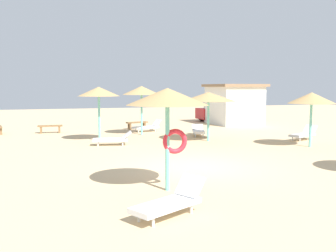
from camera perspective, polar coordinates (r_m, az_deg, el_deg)
name	(u,v)px	position (r m, az deg, el deg)	size (l,w,h in m)	color
ground_plane	(194,167)	(13.75, 3.91, -6.19)	(80.00, 80.00, 0.00)	#D1B284
parasol_0	(99,92)	(20.39, -10.35, 5.06)	(2.21, 2.21, 2.89)	#6BC6BC
parasol_1	(141,91)	(22.88, -4.00, 5.31)	(2.27, 2.27, 2.94)	#6BC6BC
parasol_2	(312,98)	(19.38, 20.74, 3.91)	(2.25, 2.25, 2.62)	#6BC6BC
parasol_3	(208,97)	(20.21, 6.09, 4.38)	(2.85, 2.85, 2.62)	#6BC6BC
parasol_5	(168,99)	(10.34, -0.06, 4.15)	(2.26, 2.26, 2.84)	#6BC6BC
lounger_0	(113,139)	(19.00, -8.23, -1.93)	(1.98, 0.97, 0.70)	white
lounger_1	(148,127)	(24.68, -3.09, -0.09)	(1.95, 0.98, 0.78)	white
lounger_2	(304,134)	(22.00, 19.68, -1.14)	(1.97, 1.30, 0.78)	white
lounger_3	(198,131)	(22.57, 4.56, -0.69)	(1.21, 2.02, 0.61)	white
lounger_5	(170,202)	(8.61, 0.36, -11.28)	(1.93, 1.43, 0.80)	white
bench_0	(137,124)	(26.31, -4.69, 0.32)	(1.55, 0.68, 0.49)	brown
bench_2	(50,128)	(24.96, -17.26, -0.22)	(1.51, 0.45, 0.49)	brown
parked_car	(220,111)	(32.60, 7.84, 2.18)	(4.09, 2.16, 1.72)	#B21E23
beach_cabana	(234,104)	(30.07, 9.84, 3.29)	(3.68, 4.27, 3.11)	white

